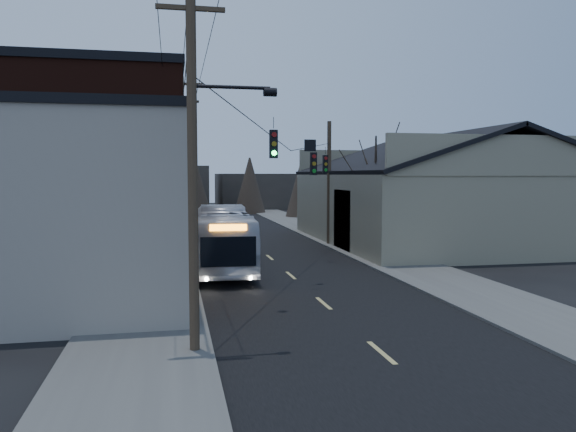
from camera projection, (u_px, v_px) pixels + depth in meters
name	position (u px, v px, depth m)	size (l,w,h in m)	color
ground	(412.00, 379.00, 13.36)	(160.00, 160.00, 0.00)	black
road_surface	(247.00, 239.00, 42.67)	(9.00, 110.00, 0.02)	black
sidewalk_left	(160.00, 240.00, 41.36)	(4.00, 110.00, 0.12)	#474744
sidewalk_right	(330.00, 236.00, 43.97)	(4.00, 110.00, 0.12)	#474744
building_clapboard	(74.00, 213.00, 20.09)	(8.00, 8.00, 7.00)	gray
building_brick	(89.00, 172.00, 30.52)	(10.00, 12.00, 10.00)	black
building_left_far	(124.00, 191.00, 46.36)	(9.00, 14.00, 7.00)	#332F29
warehouse	(436.00, 205.00, 40.20)	(16.16, 20.60, 7.73)	#7E755C
building_far_left	(169.00, 189.00, 75.43)	(10.00, 12.00, 6.00)	#332F29
building_far_right	(259.00, 191.00, 82.96)	(12.00, 14.00, 5.00)	#332F29
bare_tree	(375.00, 196.00, 33.94)	(0.40, 0.40, 7.20)	black
utility_lines	(211.00, 173.00, 35.95)	(11.24, 45.28, 10.50)	#382B1E
bus	(223.00, 238.00, 29.03)	(2.69, 11.49, 3.20)	silver
parked_car	(204.00, 233.00, 40.58)	(1.41, 4.05, 1.33)	#B6B8BE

